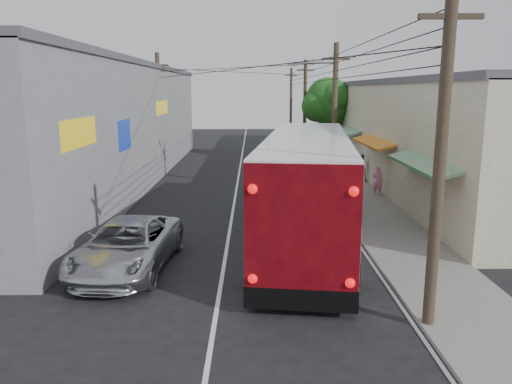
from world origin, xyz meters
The scene contains 13 objects.
ground centered at (0.00, 0.00, 0.00)m, with size 120.00×120.00×0.00m, color black.
sidewalk centered at (6.50, 20.00, 0.06)m, with size 3.00×80.00×0.12m, color slate.
building_right centered at (10.99, 22.00, 3.15)m, with size 7.09×40.00×6.25m.
building_left centered at (-8.50, 18.00, 3.65)m, with size 7.20×36.00×7.25m.
utility_poles centered at (3.13, 20.33, 4.13)m, with size 11.80×45.28×8.00m.
street_tree centered at (6.87, 26.02, 4.67)m, with size 4.40×4.00×6.60m.
coach_bus centered at (3.01, 5.42, 2.07)m, with size 4.59×14.13×4.00m.
jeepney centered at (-3.05, 2.05, 0.78)m, with size 2.60×5.63×1.57m, color silver.
parked_suv centered at (3.80, 13.00, 0.83)m, with size 2.33×5.73×1.66m, color #96959C.
parked_car_mid centered at (3.80, 21.55, 0.82)m, with size 1.93×4.79×1.63m, color #29292F.
parked_car_far centered at (4.11, 29.74, 0.80)m, with size 1.70×4.87×1.61m, color black.
pedestrian_near centered at (7.60, 12.86, 0.90)m, with size 0.57×0.37×1.55m, color pink.
pedestrian_far centered at (7.60, 17.07, 0.95)m, with size 0.81×0.63×1.66m, color #7B8AB3.
Camera 1 is at (0.95, -13.18, 5.66)m, focal length 35.00 mm.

